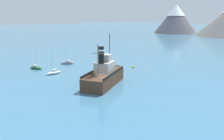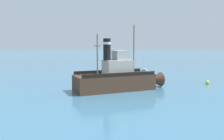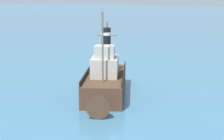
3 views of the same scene
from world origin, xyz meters
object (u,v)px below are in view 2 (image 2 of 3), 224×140
object	(u,v)px
sailboat_grey	(144,71)
sailboat_white	(105,75)
mooring_buoy	(207,82)
old_tugboat	(118,78)
sailboat_green	(106,71)

from	to	relation	value
sailboat_grey	sailboat_white	bearing A→B (deg)	-47.54
sailboat_grey	mooring_buoy	distance (m)	18.82
old_tugboat	sailboat_grey	bearing A→B (deg)	167.14
sailboat_grey	sailboat_white	world-z (taller)	same
sailboat_white	mooring_buoy	bearing A→B (deg)	67.21
old_tugboat	sailboat_white	xyz separation A→B (m)	(-14.31, -3.57, -1.40)
mooring_buoy	sailboat_white	bearing A→B (deg)	-112.79
sailboat_grey	mooring_buoy	world-z (taller)	sailboat_grey
old_tugboat	sailboat_grey	xyz separation A→B (m)	(-22.21, 5.07, -1.40)
sailboat_grey	sailboat_green	xyz separation A→B (m)	(0.06, -9.35, 0.00)
old_tugboat	sailboat_green	bearing A→B (deg)	-169.06
sailboat_white	mooring_buoy	distance (m)	20.43
sailboat_green	sailboat_white	distance (m)	7.88
sailboat_green	mooring_buoy	xyz separation A→B (m)	(15.77, 19.55, -0.09)
sailboat_green	sailboat_white	xyz separation A→B (m)	(7.85, 0.71, 0.00)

